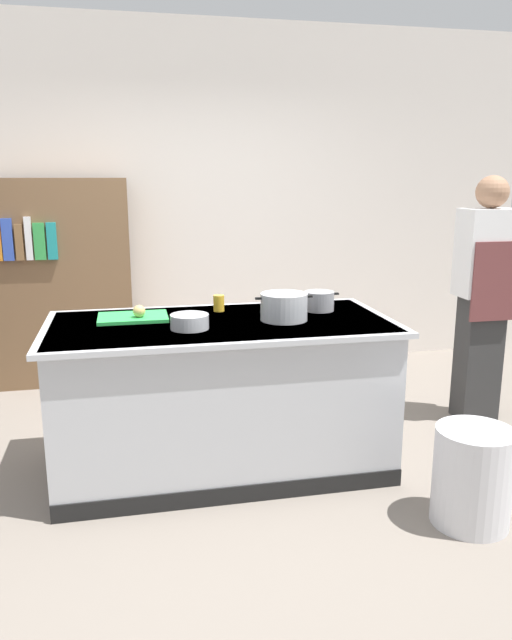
# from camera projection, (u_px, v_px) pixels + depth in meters

# --- Properties ---
(ground_plane) EXTENTS (10.00, 10.00, 0.00)m
(ground_plane) POSITION_uv_depth(u_px,v_px,m) (223.00, 465.00, 3.70)
(ground_plane) COLOR slate
(back_wall) EXTENTS (6.40, 0.12, 3.00)m
(back_wall) POSITION_uv_depth(u_px,v_px,m) (183.00, 201.00, 5.35)
(back_wall) COLOR silver
(back_wall) RESTS_ON ground_plane
(counter_island) EXTENTS (1.98, 0.98, 0.90)m
(counter_island) POSITION_uv_depth(u_px,v_px,m) (222.00, 393.00, 3.59)
(counter_island) COLOR #B7BABF
(counter_island) RESTS_ON ground_plane
(cutting_board) EXTENTS (0.40, 0.28, 0.02)m
(cutting_board) POSITION_uv_depth(u_px,v_px,m) (133.00, 317.00, 3.55)
(cutting_board) COLOR green
(cutting_board) RESTS_ON counter_island
(onion) EXTENTS (0.07, 0.07, 0.07)m
(onion) POSITION_uv_depth(u_px,v_px,m) (139.00, 311.00, 3.50)
(onion) COLOR tan
(onion) RESTS_ON cutting_board
(stock_pot) EXTENTS (0.34, 0.27, 0.16)m
(stock_pot) POSITION_uv_depth(u_px,v_px,m) (284.00, 307.00, 3.51)
(stock_pot) COLOR #B7BABF
(stock_pot) RESTS_ON counter_island
(sauce_pan) EXTENTS (0.25, 0.18, 0.12)m
(sauce_pan) POSITION_uv_depth(u_px,v_px,m) (319.00, 301.00, 3.77)
(sauce_pan) COLOR #99999E
(sauce_pan) RESTS_ON counter_island
(mixing_bowl) EXTENTS (0.21, 0.21, 0.08)m
(mixing_bowl) POSITION_uv_depth(u_px,v_px,m) (190.00, 322.00, 3.32)
(mixing_bowl) COLOR #B7BABF
(mixing_bowl) RESTS_ON counter_island
(juice_cup) EXTENTS (0.07, 0.07, 0.10)m
(juice_cup) POSITION_uv_depth(u_px,v_px,m) (219.00, 303.00, 3.75)
(juice_cup) COLOR yellow
(juice_cup) RESTS_ON counter_island
(trash_bin) EXTENTS (0.39, 0.39, 0.50)m
(trash_bin) POSITION_uv_depth(u_px,v_px,m) (472.00, 477.00, 3.04)
(trash_bin) COLOR silver
(trash_bin) RESTS_ON ground_plane
(person_chef) EXTENTS (0.38, 0.25, 1.72)m
(person_chef) POSITION_uv_depth(u_px,v_px,m) (484.00, 294.00, 4.24)
(person_chef) COLOR #2E2E2E
(person_chef) RESTS_ON ground_plane
(bookshelf) EXTENTS (1.10, 0.31, 1.70)m
(bookshelf) POSITION_uv_depth(u_px,v_px,m) (63.00, 283.00, 5.01)
(bookshelf) COLOR brown
(bookshelf) RESTS_ON ground_plane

